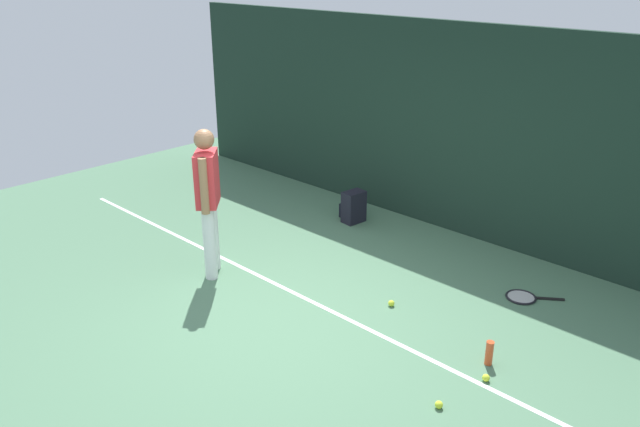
{
  "coord_description": "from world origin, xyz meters",
  "views": [
    {
      "loc": [
        4.04,
        -3.84,
        3.39
      ],
      "look_at": [
        0.0,
        0.4,
        1.0
      ],
      "focal_mm": 35.42,
      "sensor_mm": 36.0,
      "label": 1
    }
  ],
  "objects_px": {
    "tennis_player": "(208,194)",
    "water_bottle": "(489,353)",
    "tennis_ball_by_fence": "(486,378)",
    "tennis_ball_mid_court": "(439,405)",
    "tennis_racket": "(524,297)",
    "tennis_ball_near_player": "(391,303)",
    "backpack": "(353,207)"
  },
  "relations": [
    {
      "from": "tennis_player",
      "to": "tennis_ball_by_fence",
      "type": "height_order",
      "value": "tennis_player"
    },
    {
      "from": "tennis_ball_by_fence",
      "to": "tennis_ball_mid_court",
      "type": "xyz_separation_m",
      "value": [
        -0.1,
        -0.58,
        0.0
      ]
    },
    {
      "from": "tennis_ball_by_fence",
      "to": "water_bottle",
      "type": "height_order",
      "value": "water_bottle"
    },
    {
      "from": "tennis_player",
      "to": "water_bottle",
      "type": "relative_size",
      "value": 7.3
    },
    {
      "from": "tennis_racket",
      "to": "water_bottle",
      "type": "relative_size",
      "value": 2.57
    },
    {
      "from": "tennis_ball_near_player",
      "to": "tennis_player",
      "type": "bearing_deg",
      "value": -157.25
    },
    {
      "from": "tennis_player",
      "to": "water_bottle",
      "type": "xyz_separation_m",
      "value": [
        3.2,
        0.61,
        -0.85
      ]
    },
    {
      "from": "tennis_ball_by_fence",
      "to": "water_bottle",
      "type": "xyz_separation_m",
      "value": [
        -0.11,
        0.23,
        0.08
      ]
    },
    {
      "from": "tennis_racket",
      "to": "tennis_player",
      "type": "bearing_deg",
      "value": -2.29
    },
    {
      "from": "tennis_racket",
      "to": "tennis_ball_near_player",
      "type": "relative_size",
      "value": 9.08
    },
    {
      "from": "tennis_player",
      "to": "tennis_ball_by_fence",
      "type": "xyz_separation_m",
      "value": [
        3.31,
        0.38,
        -0.93
      ]
    },
    {
      "from": "tennis_racket",
      "to": "tennis_ball_near_player",
      "type": "height_order",
      "value": "tennis_ball_near_player"
    },
    {
      "from": "tennis_ball_near_player",
      "to": "tennis_ball_mid_court",
      "type": "bearing_deg",
      "value": -38.74
    },
    {
      "from": "tennis_ball_by_fence",
      "to": "tennis_ball_mid_court",
      "type": "height_order",
      "value": "same"
    },
    {
      "from": "backpack",
      "to": "water_bottle",
      "type": "relative_size",
      "value": 1.89
    },
    {
      "from": "tennis_racket",
      "to": "tennis_ball_mid_court",
      "type": "bearing_deg",
      "value": 62.98
    },
    {
      "from": "tennis_ball_by_fence",
      "to": "backpack",
      "type": "bearing_deg",
      "value": 149.05
    },
    {
      "from": "tennis_player",
      "to": "tennis_racket",
      "type": "bearing_deg",
      "value": 78.81
    },
    {
      "from": "tennis_ball_near_player",
      "to": "water_bottle",
      "type": "height_order",
      "value": "water_bottle"
    },
    {
      "from": "tennis_ball_by_fence",
      "to": "water_bottle",
      "type": "distance_m",
      "value": 0.27
    },
    {
      "from": "backpack",
      "to": "tennis_ball_near_player",
      "type": "distance_m",
      "value": 2.3
    },
    {
      "from": "tennis_racket",
      "to": "backpack",
      "type": "height_order",
      "value": "backpack"
    },
    {
      "from": "tennis_ball_by_fence",
      "to": "water_bottle",
      "type": "bearing_deg",
      "value": 115.37
    },
    {
      "from": "tennis_ball_mid_court",
      "to": "water_bottle",
      "type": "relative_size",
      "value": 0.28
    },
    {
      "from": "tennis_ball_near_player",
      "to": "tennis_ball_by_fence",
      "type": "distance_m",
      "value": 1.43
    },
    {
      "from": "tennis_racket",
      "to": "water_bottle",
      "type": "height_order",
      "value": "water_bottle"
    },
    {
      "from": "backpack",
      "to": "tennis_ball_mid_court",
      "type": "distance_m",
      "value": 3.93
    },
    {
      "from": "tennis_racket",
      "to": "water_bottle",
      "type": "distance_m",
      "value": 1.36
    },
    {
      "from": "tennis_racket",
      "to": "tennis_ball_mid_court",
      "type": "xyz_separation_m",
      "value": [
        0.34,
        -2.13,
        0.02
      ]
    },
    {
      "from": "tennis_ball_mid_court",
      "to": "tennis_player",
      "type": "bearing_deg",
      "value": 176.49
    },
    {
      "from": "backpack",
      "to": "water_bottle",
      "type": "distance_m",
      "value": 3.46
    },
    {
      "from": "tennis_ball_near_player",
      "to": "water_bottle",
      "type": "relative_size",
      "value": 0.28
    }
  ]
}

